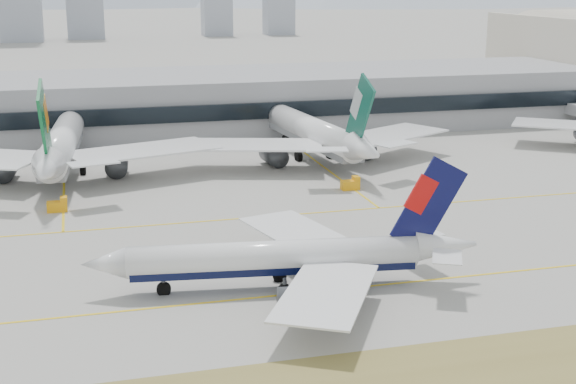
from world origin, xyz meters
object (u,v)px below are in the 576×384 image
object	(u,v)px
terminal	(208,102)
taxiing_airliner	(289,258)
widebody_cathay	(316,134)
widebody_eva	(61,147)

from	to	relation	value
terminal	taxiing_airliner	bearing A→B (deg)	-94.20
widebody_cathay	terminal	world-z (taller)	widebody_cathay
widebody_cathay	terminal	distance (m)	48.05
widebody_eva	widebody_cathay	xyz separation A→B (m)	(55.30, 0.79, -0.29)
widebody_eva	terminal	size ratio (longest dim) A/B	0.24
widebody_eva	widebody_cathay	distance (m)	55.31
taxiing_airliner	widebody_eva	bearing A→B (deg)	-60.38
widebody_eva	widebody_cathay	bearing A→B (deg)	-84.21
taxiing_airliner	terminal	xyz separation A→B (m)	(8.64, 117.71, 3.23)
widebody_eva	terminal	world-z (taller)	widebody_eva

